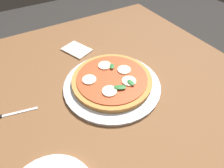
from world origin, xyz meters
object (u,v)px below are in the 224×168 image
(pizza, at_px, (112,79))
(napkin, at_px, (77,50))
(knife, at_px, (5,115))
(serving_tray, at_px, (112,85))
(dining_table, at_px, (124,118))

(pizza, bearing_deg, napkin, 6.01)
(pizza, height_order, knife, pizza)
(serving_tray, xyz_separation_m, pizza, (0.01, -0.01, 0.02))
(dining_table, bearing_deg, pizza, -6.33)
(serving_tray, distance_m, knife, 0.39)
(dining_table, xyz_separation_m, napkin, (0.40, 0.02, 0.09))
(pizza, xyz_separation_m, napkin, (0.28, 0.03, -0.02))
(dining_table, distance_m, napkin, 0.41)
(napkin, bearing_deg, serving_tray, -175.38)
(serving_tray, relative_size, knife, 2.22)
(serving_tray, relative_size, pizza, 1.20)
(serving_tray, bearing_deg, dining_table, 176.38)
(serving_tray, xyz_separation_m, knife, (0.06, 0.39, -0.00))
(serving_tray, height_order, napkin, serving_tray)
(knife, bearing_deg, serving_tray, -99.22)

